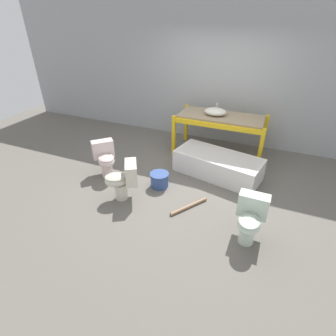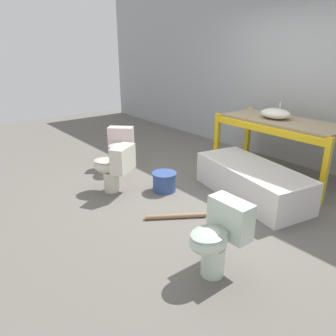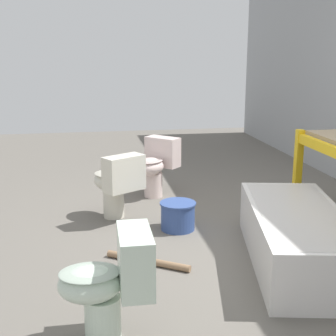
# 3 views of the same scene
# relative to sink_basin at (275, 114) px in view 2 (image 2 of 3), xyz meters

# --- Properties ---
(ground_plane) EXTENTS (12.00, 12.00, 0.00)m
(ground_plane) POSITION_rel_sink_basin_xyz_m (-0.13, -1.09, -0.94)
(ground_plane) COLOR #666059
(warehouse_wall_rear) EXTENTS (10.80, 0.08, 3.20)m
(warehouse_wall_rear) POSITION_rel_sink_basin_xyz_m (-0.13, 0.76, 0.66)
(warehouse_wall_rear) COLOR #9EA0A3
(warehouse_wall_rear) RESTS_ON ground_plane
(shelving_rack) EXTENTS (1.85, 0.86, 0.87)m
(shelving_rack) POSITION_rel_sink_basin_xyz_m (0.13, 0.02, -0.20)
(shelving_rack) COLOR yellow
(shelving_rack) RESTS_ON ground_plane
(sink_basin) EXTENTS (0.45, 0.35, 0.23)m
(sink_basin) POSITION_rel_sink_basin_xyz_m (0.00, 0.00, 0.00)
(sink_basin) COLOR silver
(sink_basin) RESTS_ON shelving_rack
(bathtub_main) EXTENTS (1.70, 1.00, 0.43)m
(bathtub_main) POSITION_rel_sink_basin_xyz_m (0.33, -0.88, -0.70)
(bathtub_main) COLOR white
(bathtub_main) RESTS_ON ground_plane
(toilet_near) EXTENTS (0.39, 0.53, 0.66)m
(toilet_near) POSITION_rel_sink_basin_xyz_m (1.10, -2.36, -0.57)
(toilet_near) COLOR silver
(toilet_near) RESTS_ON ground_plane
(toilet_far) EXTENTS (0.61, 0.61, 0.66)m
(toilet_far) POSITION_rel_sink_basin_xyz_m (-1.61, -1.69, -0.57)
(toilet_far) COLOR silver
(toilet_far) RESTS_ON ground_plane
(toilet_extra) EXTENTS (0.63, 0.56, 0.66)m
(toilet_extra) POSITION_rel_sink_basin_xyz_m (-0.93, -2.19, -0.57)
(toilet_extra) COLOR silver
(toilet_extra) RESTS_ON ground_plane
(bucket_white) EXTENTS (0.34, 0.34, 0.26)m
(bucket_white) POSITION_rel_sink_basin_xyz_m (-0.53, -1.65, -0.80)
(bucket_white) COLOR #334C8C
(bucket_white) RESTS_ON ground_plane
(loose_pipe) EXTENTS (0.43, 0.62, 0.05)m
(loose_pipe) POSITION_rel_sink_basin_xyz_m (0.16, -2.03, -0.91)
(loose_pipe) COLOR #8C6B4C
(loose_pipe) RESTS_ON ground_plane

